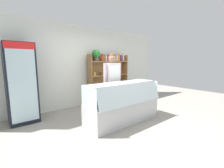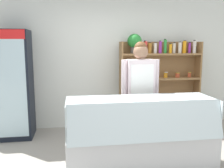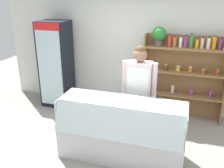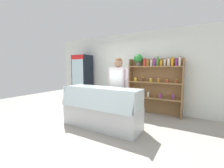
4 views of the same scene
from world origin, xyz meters
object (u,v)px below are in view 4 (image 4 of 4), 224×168
Objects in this scene: deli_display_case at (101,115)px; shop_clerk at (118,84)px; shelving_unit at (153,80)px; drinks_fridge at (83,80)px.

deli_display_case is 1.13× the size of shop_clerk.
shelving_unit is at bearing 65.41° from deli_display_case.
deli_display_case is 0.97m from shop_clerk.
deli_display_case is at bearing -104.09° from shop_clerk.
drinks_fridge is at bearing -176.26° from shelving_unit.
shop_clerk is at bearing -23.96° from drinks_fridge.
shelving_unit is 1.30m from shop_clerk.
shelving_unit is (2.78, 0.18, 0.11)m from drinks_fridge.
shelving_unit is at bearing 60.38° from shop_clerk.
shop_clerk reaches higher than deli_display_case.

